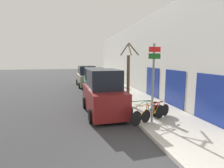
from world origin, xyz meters
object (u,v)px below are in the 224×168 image
object	(u,v)px
bicycle_0	(149,114)
bicycle_1	(156,112)
parked_car_1	(94,83)
pedestrian_near	(119,77)
parked_car_0	(103,94)
parked_car_2	(86,77)
bicycle_2	(142,110)
street_tree	(128,76)
signpost	(153,80)

from	to	relation	value
bicycle_0	bicycle_1	bearing A→B (deg)	-85.56
parked_car_1	pedestrian_near	distance (m)	4.63
parked_car_0	parked_car_1	bearing A→B (deg)	86.09
parked_car_1	parked_car_2	bearing A→B (deg)	95.22
parked_car_0	bicycle_0	bearing A→B (deg)	-53.92
bicycle_1	parked_car_1	world-z (taller)	parked_car_1
bicycle_1	parked_car_2	xyz separation A→B (m)	(-2.31, 12.28, 0.51)
bicycle_1	parked_car_1	xyz separation A→B (m)	(-2.10, 7.03, 0.53)
bicycle_1	pedestrian_near	distance (m)	10.51
bicycle_2	parked_car_1	world-z (taller)	parked_car_1
bicycle_1	street_tree	distance (m)	3.15
bicycle_1	parked_car_2	distance (m)	12.50
parked_car_0	street_tree	bearing A→B (deg)	22.99
bicycle_2	parked_car_2	world-z (taller)	parked_car_2
bicycle_2	pedestrian_near	size ratio (longest dim) A/B	1.27
bicycle_2	parked_car_0	xyz separation A→B (m)	(-1.70, 1.48, 0.59)
bicycle_0	street_tree	xyz separation A→B (m)	(-0.00, 3.03, 1.44)
bicycle_1	street_tree	xyz separation A→B (m)	(-0.53, 2.74, 1.47)
bicycle_2	pedestrian_near	bearing A→B (deg)	0.67
bicycle_2	pedestrian_near	distance (m)	10.14
signpost	bicycle_1	size ratio (longest dim) A/B	1.85
parked_car_2	street_tree	world-z (taller)	street_tree
bicycle_0	bicycle_2	xyz separation A→B (m)	(-0.04, 0.73, -0.02)
signpost	parked_car_1	xyz separation A→B (m)	(-1.72, 7.37, -1.07)
bicycle_0	bicycle_1	size ratio (longest dim) A/B	1.10
parked_car_2	pedestrian_near	world-z (taller)	parked_car_2
bicycle_2	street_tree	bearing A→B (deg)	8.81
bicycle_1	pedestrian_near	xyz separation A→B (m)	(1.02, 10.44, 0.60)
signpost	bicycle_0	xyz separation A→B (m)	(-0.14, 0.05, -1.58)
parked_car_0	parked_car_1	world-z (taller)	parked_car_0
bicycle_0	parked_car_1	xyz separation A→B (m)	(-1.58, 7.32, 0.51)
street_tree	signpost	bearing A→B (deg)	-87.32
bicycle_1	bicycle_2	bearing A→B (deg)	25.33
street_tree	bicycle_1	bearing A→B (deg)	-79.05
signpost	parked_car_1	distance (m)	7.64
bicycle_2	parked_car_1	xyz separation A→B (m)	(-1.54, 6.59, 0.53)
pedestrian_near	street_tree	world-z (taller)	street_tree
pedestrian_near	signpost	bearing A→B (deg)	68.61
signpost	bicycle_0	bearing A→B (deg)	160.45
parked_car_1	street_tree	world-z (taller)	street_tree
bicycle_2	signpost	bearing A→B (deg)	-157.33
bicycle_0	parked_car_1	distance (m)	7.50
parked_car_1	pedestrian_near	xyz separation A→B (m)	(3.13, 3.41, 0.06)
bicycle_2	parked_car_1	bearing A→B (deg)	22.84
bicycle_0	bicycle_2	distance (m)	0.73
bicycle_1	street_tree	size ratio (longest dim) A/B	0.50
parked_car_1	pedestrian_near	world-z (taller)	parked_car_1
bicycle_1	parked_car_2	size ratio (longest dim) A/B	0.43
bicycle_1	parked_car_2	bearing A→B (deg)	-15.97
parked_car_1	street_tree	size ratio (longest dim) A/B	1.15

